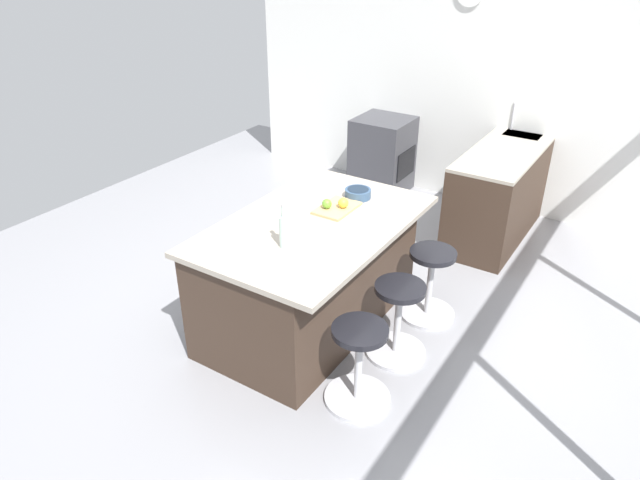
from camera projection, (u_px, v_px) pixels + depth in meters
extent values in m
plane|color=gray|center=(336.00, 319.00, 4.64)|extent=(7.35, 7.35, 0.00)
cube|color=silver|center=(479.00, 77.00, 6.07)|extent=(0.12, 5.48, 2.74)
cube|color=#38281E|center=(510.00, 182.00, 5.98)|extent=(2.26, 0.60, 0.86)
cube|color=#9E9384|center=(517.00, 141.00, 5.77)|extent=(2.26, 0.60, 0.03)
cube|color=#38383D|center=(524.00, 137.00, 6.00)|extent=(0.44, 0.36, 0.12)
cylinder|color=#B7B7BC|center=(513.00, 116.00, 5.97)|extent=(0.02, 0.02, 0.28)
cube|color=#38383D|center=(382.00, 155.00, 6.69)|extent=(0.60, 0.60, 0.86)
cube|color=black|center=(406.00, 164.00, 6.56)|extent=(0.44, 0.01, 0.32)
cube|color=#38281E|center=(309.00, 274.00, 4.43)|extent=(1.74, 0.96, 0.84)
cube|color=#9E9384|center=(314.00, 225.00, 4.19)|extent=(1.80, 1.16, 0.04)
cylinder|color=#B7B7BC|center=(427.00, 313.00, 4.68)|extent=(0.44, 0.44, 0.03)
cylinder|color=#B7B7BC|center=(430.00, 285.00, 4.55)|extent=(0.05, 0.05, 0.53)
cylinder|color=black|center=(433.00, 254.00, 4.41)|extent=(0.36, 0.36, 0.04)
cylinder|color=#B7B7BC|center=(395.00, 351.00, 4.26)|extent=(0.44, 0.44, 0.03)
cylinder|color=#B7B7BC|center=(398.00, 322.00, 4.13)|extent=(0.05, 0.05, 0.53)
cylinder|color=black|center=(400.00, 288.00, 4.00)|extent=(0.36, 0.36, 0.04)
cylinder|color=#B7B7BC|center=(357.00, 398.00, 3.84)|extent=(0.44, 0.44, 0.03)
cylinder|color=#B7B7BC|center=(359.00, 366.00, 3.72)|extent=(0.05, 0.05, 0.53)
cylinder|color=black|center=(360.00, 331.00, 3.58)|extent=(0.36, 0.36, 0.04)
cube|color=tan|center=(337.00, 208.00, 4.37)|extent=(0.36, 0.24, 0.02)
sphere|color=#609E2D|center=(327.00, 204.00, 4.32)|extent=(0.07, 0.07, 0.07)
sphere|color=gold|center=(343.00, 203.00, 4.33)|extent=(0.08, 0.08, 0.08)
cylinder|color=silver|center=(284.00, 232.00, 3.82)|extent=(0.06, 0.06, 0.22)
cylinder|color=silver|center=(283.00, 211.00, 3.74)|extent=(0.03, 0.03, 0.08)
cylinder|color=#B7B7BC|center=(283.00, 205.00, 3.72)|extent=(0.03, 0.03, 0.02)
cylinder|color=#334C6B|center=(358.00, 193.00, 4.54)|extent=(0.20, 0.20, 0.07)
cylinder|color=#192635|center=(358.00, 192.00, 4.54)|extent=(0.17, 0.17, 0.04)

